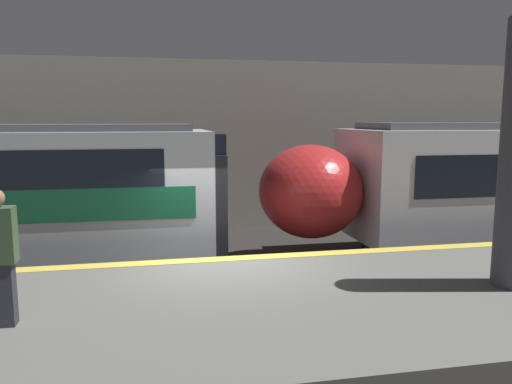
% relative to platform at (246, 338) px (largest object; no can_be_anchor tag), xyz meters
% --- Properties ---
extents(ground_plane, '(120.00, 120.00, 0.00)m').
position_rel_platform_xyz_m(ground_plane, '(0.00, 2.17, -0.52)').
color(ground_plane, '#282623').
extents(platform, '(40.00, 4.34, 1.06)m').
position_rel_platform_xyz_m(platform, '(0.00, 0.00, 0.00)').
color(platform, slate).
rests_on(platform, ground).
extents(station_rear_barrier, '(50.00, 0.15, 5.24)m').
position_rel_platform_xyz_m(station_rear_barrier, '(0.00, 9.33, 2.10)').
color(station_rear_barrier, '#B2AD9E').
rests_on(station_rear_barrier, ground).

